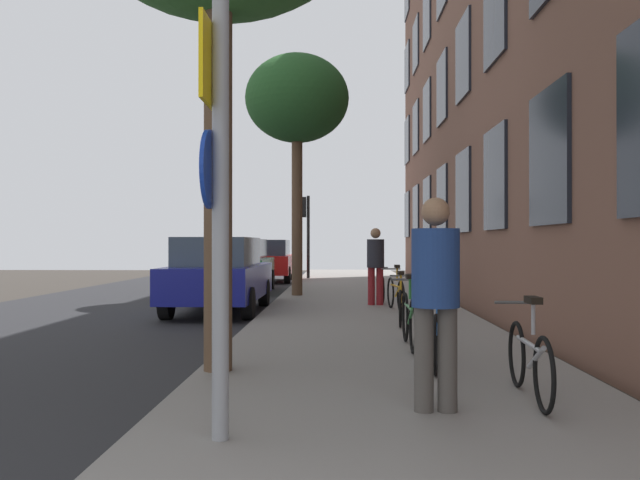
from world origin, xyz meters
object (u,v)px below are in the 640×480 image
at_px(bicycle_4, 396,293).
at_px(pedestrian_1, 376,261).
at_px(sign_post, 217,185).
at_px(bicycle_2, 409,319).
at_px(tree_far, 297,101).
at_px(bicycle_1, 438,335).
at_px(bicycle_3, 401,303).
at_px(car_1, 239,265).
at_px(traffic_light, 306,221).
at_px(car_0, 219,274).
at_px(bicycle_0, 529,359).
at_px(car_2, 269,260).
at_px(pedestrian_0, 436,289).
at_px(bicycle_5, 381,287).

bearing_deg(bicycle_4, pedestrian_1, 105.39).
xyz_separation_m(sign_post, bicycle_2, (1.80, 4.19, -1.42)).
xyz_separation_m(tree_far, bicycle_1, (2.22, -10.26, -4.82)).
relative_size(bicycle_1, bicycle_3, 0.98).
bearing_deg(pedestrian_1, car_1, 126.18).
height_order(traffic_light, car_0, traffic_light).
height_order(sign_post, car_1, sign_post).
relative_size(bicycle_1, bicycle_2, 0.92).
bearing_deg(sign_post, bicycle_0, 26.40).
xyz_separation_m(sign_post, car_2, (-1.85, 21.13, -1.08)).
relative_size(traffic_light, bicycle_1, 2.02).
height_order(sign_post, bicycle_3, sign_post).
bearing_deg(pedestrian_0, pedestrian_1, 89.81).
xyz_separation_m(bicycle_0, car_1, (-4.72, 14.30, 0.36)).
height_order(tree_far, pedestrian_0, tree_far).
distance_m(traffic_light, bicycle_2, 17.70).
height_order(tree_far, bicycle_0, tree_far).
xyz_separation_m(bicycle_3, bicycle_5, (-0.06, 4.40, -0.01)).
xyz_separation_m(bicycle_0, bicycle_4, (-0.52, 7.79, 0.01)).
bearing_deg(traffic_light, tree_far, -88.69).
bearing_deg(car_2, pedestrian_1, -71.88).
height_order(bicycle_5, pedestrian_0, pedestrian_0).
relative_size(bicycle_0, bicycle_2, 0.96).
xyz_separation_m(sign_post, traffic_light, (-0.44, 21.65, 0.44)).
distance_m(bicycle_2, bicycle_3, 2.61).
bearing_deg(traffic_light, pedestrian_1, -79.34).
relative_size(bicycle_3, car_1, 0.41).
xyz_separation_m(tree_far, car_2, (-1.61, 8.08, -4.47)).
bearing_deg(car_2, pedestrian_0, -80.18).
xyz_separation_m(bicycle_3, pedestrian_0, (-0.27, -5.97, 0.66)).
bearing_deg(bicycle_1, car_0, 118.36).
distance_m(bicycle_4, car_2, 12.69).
bearing_deg(pedestrian_0, bicycle_1, 80.90).
bearing_deg(car_1, car_2, 86.83).
bearing_deg(bicycle_3, tree_far, 109.20).
height_order(sign_post, pedestrian_1, sign_post).
distance_m(pedestrian_0, car_1, 15.24).
bearing_deg(car_0, bicycle_4, -8.54).
bearing_deg(bicycle_4, bicycle_3, -92.56).
relative_size(bicycle_2, bicycle_3, 1.05).
relative_size(tree_far, car_2, 1.63).
distance_m(bicycle_0, bicycle_3, 5.56).
bearing_deg(car_0, sign_post, -79.93).
relative_size(bicycle_0, bicycle_3, 1.01).
distance_m(sign_post, pedestrian_0, 2.02).
relative_size(sign_post, bicycle_2, 1.81).
relative_size(bicycle_2, pedestrian_1, 1.01).
bearing_deg(bicycle_4, bicycle_1, -90.54).
bearing_deg(sign_post, car_0, 100.07).
bearing_deg(tree_far, sign_post, -88.94).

